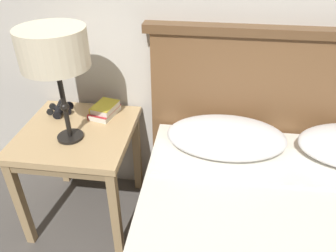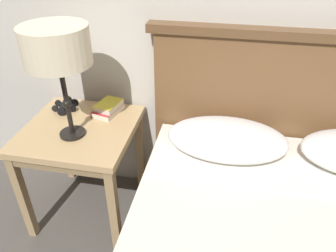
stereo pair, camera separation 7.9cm
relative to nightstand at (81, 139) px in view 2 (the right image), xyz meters
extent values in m
cube|color=tan|center=(0.00, 0.00, 0.06)|extent=(0.58, 0.58, 0.04)
cube|color=#917650|center=(0.00, 0.00, 0.02)|extent=(0.55, 0.55, 0.05)
cube|color=#A4865B|center=(-0.25, -0.26, -0.24)|extent=(0.04, 0.04, 0.57)
cube|color=#A4865B|center=(0.26, -0.26, -0.24)|extent=(0.04, 0.04, 0.57)
cube|color=#A4865B|center=(-0.25, 0.26, -0.24)|extent=(0.04, 0.04, 0.57)
cube|color=#A4865B|center=(0.26, 0.26, -0.24)|extent=(0.04, 0.04, 0.57)
cube|color=white|center=(1.10, -0.08, 0.02)|extent=(1.35, 0.28, 0.01)
cube|color=brown|center=(1.10, 0.27, 0.01)|extent=(1.48, 0.06, 1.06)
cube|color=brown|center=(1.10, 0.27, 0.56)|extent=(1.55, 0.10, 0.04)
ellipsoid|color=white|center=(0.78, 0.03, 0.09)|extent=(0.60, 0.36, 0.15)
cylinder|color=black|center=(0.00, -0.07, 0.09)|extent=(0.13, 0.13, 0.01)
cylinder|color=black|center=(0.00, -0.07, 0.28)|extent=(0.02, 0.02, 0.37)
sphere|color=black|center=(0.00, -0.07, 0.26)|extent=(0.04, 0.04, 0.04)
cylinder|color=beige|center=(0.00, -0.07, 0.55)|extent=(0.30, 0.30, 0.17)
cube|color=silver|center=(0.11, 0.17, 0.10)|extent=(0.15, 0.19, 0.03)
cube|color=#B2282D|center=(0.11, 0.17, 0.11)|extent=(0.15, 0.20, 0.00)
cube|color=#B2282D|center=(0.05, 0.19, 0.10)|extent=(0.05, 0.17, 0.03)
cube|color=silver|center=(0.11, 0.17, 0.13)|extent=(0.14, 0.17, 0.03)
cube|color=gold|center=(0.11, 0.17, 0.15)|extent=(0.14, 0.17, 0.00)
cube|color=gold|center=(0.06, 0.18, 0.13)|extent=(0.04, 0.15, 0.03)
cylinder|color=black|center=(-0.15, 0.14, 0.10)|extent=(0.06, 0.10, 0.04)
cylinder|color=black|center=(-0.10, 0.15, 0.10)|extent=(0.05, 0.02, 0.05)
cylinder|color=black|center=(-0.20, 0.13, 0.10)|extent=(0.04, 0.02, 0.04)
cylinder|color=black|center=(-0.16, 0.20, 0.10)|extent=(0.06, 0.10, 0.04)
cylinder|color=black|center=(-0.12, 0.21, 0.10)|extent=(0.05, 0.02, 0.05)
cylinder|color=black|center=(-0.21, 0.19, 0.10)|extent=(0.04, 0.02, 0.04)
cube|color=black|center=(-0.16, 0.17, 0.11)|extent=(0.06, 0.05, 0.01)
cylinder|color=black|center=(-0.16, 0.17, 0.11)|extent=(0.02, 0.01, 0.02)
camera|label=1|loc=(0.67, -1.35, 1.03)|focal=35.00mm
camera|label=2|loc=(0.75, -1.34, 1.03)|focal=35.00mm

